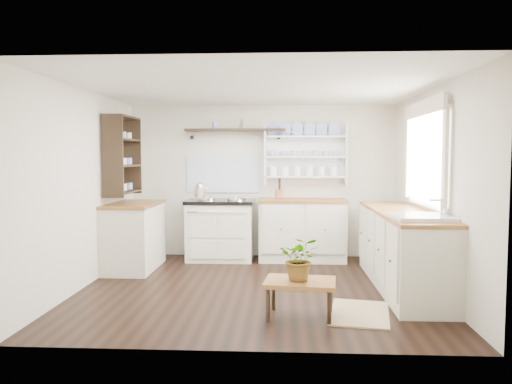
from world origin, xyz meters
TOP-DOWN VIEW (x-y plane):
  - floor at (0.00, 0.00)m, footprint 4.00×3.80m
  - wall_back at (0.00, 1.90)m, footprint 4.00×0.02m
  - wall_right at (2.00, 0.00)m, footprint 0.02×3.80m
  - wall_left at (-2.00, 0.00)m, footprint 0.02×3.80m
  - ceiling at (0.00, 0.00)m, footprint 4.00×3.80m
  - window at (1.95, 0.15)m, footprint 0.08×1.55m
  - aga_cooker at (-0.61, 1.57)m, footprint 0.99×0.69m
  - back_cabinets at (0.60, 1.60)m, footprint 1.27×0.63m
  - right_cabinets at (1.70, 0.10)m, footprint 0.62×2.43m
  - belfast_sink at (1.70, -0.65)m, footprint 0.55×0.60m
  - left_cabinets at (-1.70, 0.90)m, footprint 0.62×1.13m
  - plate_rack at (0.65, 1.86)m, footprint 1.20×0.22m
  - high_shelf at (-0.40, 1.78)m, footprint 1.50×0.29m
  - left_shelving at (-1.84, 0.90)m, footprint 0.28×0.80m
  - kettle at (-0.89, 1.45)m, footprint 0.17×0.17m
  - utensil_crock at (0.26, 1.68)m, footprint 0.11×0.11m
  - center_table at (0.48, -1.04)m, footprint 0.71×0.55m
  - potted_plant at (0.48, -1.04)m, footprint 0.41×0.36m
  - floor_rug at (1.06, -0.91)m, footprint 0.69×0.93m

SIDE VIEW (x-z plane):
  - floor at x=0.00m, z-range -0.01..0.01m
  - floor_rug at x=1.06m, z-range 0.00..0.02m
  - center_table at x=0.48m, z-range 0.13..0.49m
  - aga_cooker at x=-0.61m, z-range -0.01..0.91m
  - right_cabinets at x=1.70m, z-range 0.01..0.91m
  - left_cabinets at x=-1.70m, z-range 0.01..0.91m
  - back_cabinets at x=0.60m, z-range 0.01..0.91m
  - potted_plant at x=0.48m, z-range 0.36..0.78m
  - belfast_sink at x=1.70m, z-range 0.58..1.03m
  - utensil_crock at x=0.26m, z-range 0.91..1.04m
  - kettle at x=-0.89m, z-range 0.93..1.14m
  - wall_back at x=0.00m, z-range 0.00..2.30m
  - wall_right at x=2.00m, z-range 0.00..2.30m
  - wall_left at x=-2.00m, z-range 0.00..2.30m
  - left_shelving at x=-1.84m, z-range 1.02..2.08m
  - plate_rack at x=0.65m, z-range 1.11..2.01m
  - window at x=1.95m, z-range 0.95..2.17m
  - high_shelf at x=-0.40m, z-range 1.83..1.99m
  - ceiling at x=0.00m, z-range 2.29..2.30m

